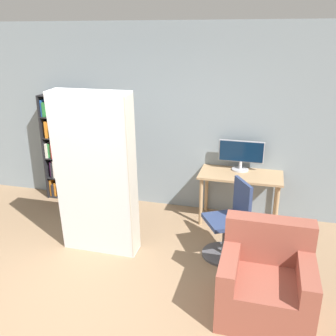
{
  "coord_description": "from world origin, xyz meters",
  "views": [
    {
      "loc": [
        1.61,
        -2.49,
        2.53
      ],
      "look_at": [
        0.54,
        1.47,
        1.05
      ],
      "focal_mm": 40.0,
      "sensor_mm": 36.0,
      "label": 1
    }
  ],
  "objects": [
    {
      "name": "ground_plane",
      "position": [
        0.0,
        0.0,
        0.0
      ],
      "size": [
        16.0,
        16.0,
        0.0
      ],
      "primitive_type": "plane",
      "color": "#937556"
    },
    {
      "name": "mattress_near",
      "position": [
        -0.24,
        1.19,
        0.98
      ],
      "size": [
        0.92,
        0.35,
        1.96
      ],
      "color": "silver",
      "rests_on": "ground"
    },
    {
      "name": "bookshelf",
      "position": [
        -1.44,
        2.56,
        0.79
      ],
      "size": [
        0.8,
        0.29,
        1.66
      ],
      "color": "black",
      "rests_on": "ground"
    },
    {
      "name": "wall_back",
      "position": [
        0.0,
        2.7,
        1.35
      ],
      "size": [
        8.0,
        0.06,
        2.7
      ],
      "color": "gray",
      "rests_on": "ground"
    },
    {
      "name": "office_chair",
      "position": [
        1.29,
        1.48,
        0.39
      ],
      "size": [
        0.6,
        0.6,
        0.94
      ],
      "color": "#4C4C51",
      "rests_on": "ground"
    },
    {
      "name": "desk",
      "position": [
        1.33,
        2.38,
        0.61
      ],
      "size": [
        1.12,
        0.58,
        0.72
      ],
      "color": "tan",
      "rests_on": "ground"
    },
    {
      "name": "armchair",
      "position": [
        1.73,
        0.63,
        0.32
      ],
      "size": [
        0.85,
        0.8,
        0.85
      ],
      "color": "#934C3D",
      "rests_on": "ground"
    },
    {
      "name": "monitor",
      "position": [
        1.31,
        2.54,
        0.96
      ],
      "size": [
        0.62,
        0.23,
        0.43
      ],
      "color": "#B7B7BC",
      "rests_on": "desk"
    }
  ]
}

